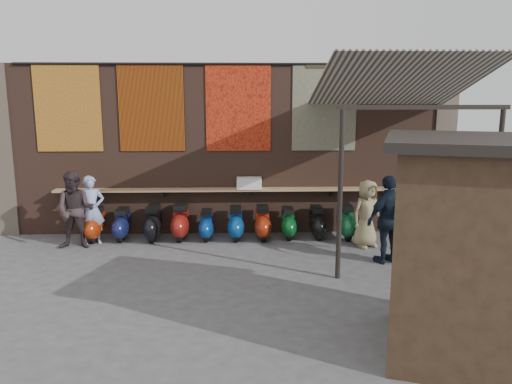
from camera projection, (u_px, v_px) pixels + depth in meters
ground at (224, 268)px, 9.64m from camera, size 70.00×70.00×0.00m
brick_wall at (226, 150)px, 11.91m from camera, size 10.00×0.40×4.00m
pier_left at (5, 151)px, 11.74m from camera, size 0.50×0.50×4.00m
pier_right at (441, 149)px, 12.07m from camera, size 0.50×0.50×4.00m
eating_counter at (226, 190)px, 11.72m from camera, size 8.00×0.32×0.05m
shelf_box at (249, 183)px, 11.67m from camera, size 0.58×0.31×0.26m
tapestry_redgold at (68, 108)px, 11.39m from camera, size 1.50×0.02×2.00m
tapestry_sun at (151, 108)px, 11.45m from camera, size 1.50×0.02×2.00m
tapestry_orange at (238, 108)px, 11.51m from camera, size 1.50×0.02×2.00m
tapestry_multi at (324, 108)px, 11.57m from camera, size 1.50×0.02×2.00m
hang_rail at (225, 64)px, 11.30m from camera, size 9.50×0.06×0.06m
scooter_stool_0 at (95, 224)px, 11.41m from camera, size 0.35×0.79×0.75m
scooter_stool_1 at (122, 225)px, 11.47m from camera, size 0.34×0.75×0.71m
scooter_stool_2 at (153, 223)px, 11.46m from camera, size 0.37×0.82×0.78m
scooter_stool_3 at (181, 222)px, 11.51m from camera, size 0.38×0.85×0.81m
scooter_stool_4 at (206, 225)px, 11.50m from camera, size 0.32×0.71×0.67m
scooter_stool_5 at (236, 223)px, 11.51m from camera, size 0.35×0.78×0.74m
scooter_stool_6 at (263, 223)px, 11.53m from camera, size 0.36×0.79×0.75m
scooter_stool_7 at (288, 223)px, 11.59m from camera, size 0.33×0.74×0.70m
scooter_stool_8 at (317, 222)px, 11.64m from camera, size 0.34×0.76×0.72m
scooter_stool_9 at (346, 222)px, 11.58m from camera, size 0.37×0.82×0.78m
diner_left at (92, 210)px, 11.10m from camera, size 0.65×0.53×1.54m
diner_right at (76, 210)px, 10.75m from camera, size 0.84×0.66×1.69m
shopper_navy at (389, 219)px, 9.81m from camera, size 1.11×0.83×1.76m
shopper_grey at (443, 226)px, 9.42m from camera, size 1.27×1.16×1.72m
shopper_tan at (367, 214)px, 10.87m from camera, size 0.86×0.74×1.49m
market_stall at (497, 256)px, 6.15m from camera, size 2.92×2.53×2.67m
stall_roof at (508, 143)px, 5.88m from camera, size 3.29×2.89×0.12m
stall_sign at (489, 194)px, 6.93m from camera, size 1.15×0.42×0.50m
stall_shelf at (483, 260)px, 7.12m from camera, size 1.97×0.74×0.06m
awning_canvas at (398, 82)px, 9.95m from camera, size 3.20×3.28×0.97m
awning_ledger at (377, 66)px, 11.44m from camera, size 3.30×0.08×0.12m
awning_header at (424, 107)px, 8.57m from camera, size 3.00×0.08×0.08m
awning_post_left at (340, 195)px, 8.82m from camera, size 0.09×0.09×3.10m
awning_post_right at (496, 194)px, 8.91m from camera, size 0.09×0.09×3.10m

